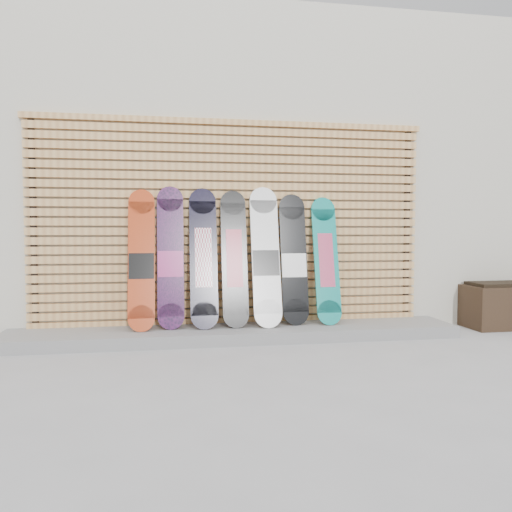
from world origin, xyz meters
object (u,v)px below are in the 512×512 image
object	(u,v)px
snowboard_0	(141,260)
snowboard_3	(234,258)
snowboard_2	(203,257)
snowboard_6	(326,260)
snowboard_5	(294,260)
snowboard_1	(171,258)
snowboard_4	(266,257)

from	to	relation	value
snowboard_0	snowboard_3	world-z (taller)	snowboard_0
snowboard_2	snowboard_6	size ratio (longest dim) A/B	1.06
snowboard_2	snowboard_5	distance (m)	0.96
snowboard_1	snowboard_5	bearing A→B (deg)	0.43
snowboard_2	snowboard_6	xyz separation A→B (m)	(1.31, 0.01, -0.04)
snowboard_1	snowboard_4	size ratio (longest dim) A/B	1.00
snowboard_4	snowboard_3	bearing A→B (deg)	175.08
snowboard_2	snowboard_3	xyz separation A→B (m)	(0.32, 0.01, -0.01)
snowboard_1	snowboard_4	world-z (taller)	snowboard_4
snowboard_1	snowboard_6	size ratio (longest dim) A/B	1.07
snowboard_0	snowboard_2	xyz separation A→B (m)	(0.62, 0.01, 0.02)
snowboard_2	snowboard_3	world-z (taller)	snowboard_2
snowboard_1	snowboard_2	bearing A→B (deg)	-3.90
snowboard_3	snowboard_4	size ratio (longest dim) A/B	0.97
snowboard_2	snowboard_3	size ratio (longest dim) A/B	1.01
snowboard_2	snowboard_5	size ratio (longest dim) A/B	1.04
snowboard_1	snowboard_3	size ratio (longest dim) A/B	1.03
snowboard_6	snowboard_4	bearing A→B (deg)	-177.89
snowboard_0	snowboard_2	bearing A→B (deg)	0.66
snowboard_3	snowboard_6	bearing A→B (deg)	-0.21
snowboard_3	snowboard_6	world-z (taller)	snowboard_3
snowboard_0	snowboard_6	bearing A→B (deg)	0.41
snowboard_0	snowboard_5	world-z (taller)	snowboard_0
snowboard_1	snowboard_3	bearing A→B (deg)	-1.08
snowboard_3	snowboard_1	bearing A→B (deg)	178.92
snowboard_4	snowboard_6	xyz separation A→B (m)	(0.67, 0.02, -0.04)
snowboard_0	snowboard_4	world-z (taller)	snowboard_4
snowboard_1	snowboard_2	size ratio (longest dim) A/B	1.01
snowboard_1	snowboard_4	distance (m)	0.98
snowboard_0	snowboard_1	bearing A→B (deg)	5.92
snowboard_2	snowboard_3	bearing A→B (deg)	1.86
snowboard_3	snowboard_5	bearing A→B (deg)	1.97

